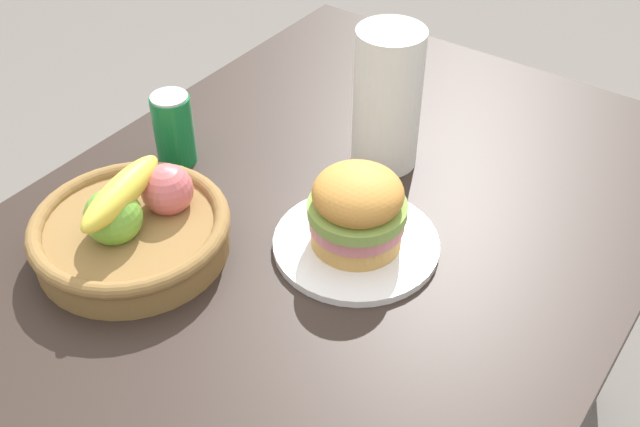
{
  "coord_description": "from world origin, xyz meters",
  "views": [
    {
      "loc": [
        -0.65,
        -0.5,
        1.51
      ],
      "look_at": [
        0.02,
        -0.02,
        0.81
      ],
      "focal_mm": 42.13,
      "sensor_mm": 36.0,
      "label": 1
    }
  ],
  "objects": [
    {
      "name": "fruit_basket",
      "position": [
        -0.15,
        0.2,
        0.79
      ],
      "size": [
        0.29,
        0.29,
        0.14
      ],
      "color": "olive",
      "rests_on": "dining_table"
    },
    {
      "name": "plate",
      "position": [
        0.04,
        -0.07,
        0.76
      ],
      "size": [
        0.25,
        0.25,
        0.01
      ],
      "primitive_type": "cylinder",
      "color": "white",
      "rests_on": "dining_table"
    },
    {
      "name": "paper_towel_roll",
      "position": [
        0.25,
        0.02,
        0.87
      ],
      "size": [
        0.11,
        0.11,
        0.24
      ],
      "primitive_type": "cylinder",
      "color": "white",
      "rests_on": "dining_table"
    },
    {
      "name": "soda_can",
      "position": [
        0.05,
        0.3,
        0.81
      ],
      "size": [
        0.07,
        0.07,
        0.13
      ],
      "color": "#147238",
      "rests_on": "dining_table"
    },
    {
      "name": "dining_table",
      "position": [
        0.0,
        0.0,
        0.65
      ],
      "size": [
        1.4,
        0.9,
        0.75
      ],
      "color": "#2D231E",
      "rests_on": "ground_plane"
    },
    {
      "name": "sandwich",
      "position": [
        0.04,
        -0.07,
        0.82
      ],
      "size": [
        0.14,
        0.14,
        0.12
      ],
      "color": "tan",
      "rests_on": "plate"
    }
  ]
}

